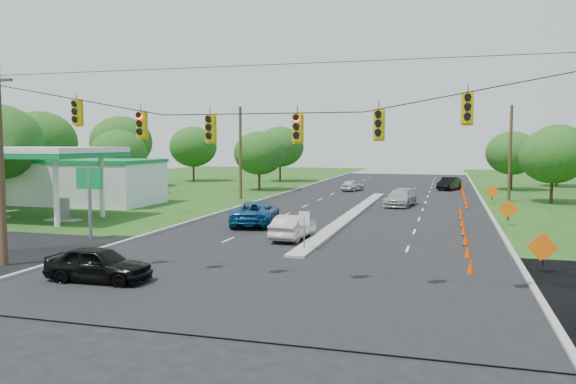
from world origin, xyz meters
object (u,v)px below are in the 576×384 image
(black_sedan, at_px, (99,264))
(white_sedan, at_px, (293,227))
(blue_pickup, at_px, (256,213))
(gas_station, at_px, (79,177))

(black_sedan, bearing_deg, white_sedan, -23.21)
(blue_pickup, bearing_deg, gas_station, -28.39)
(gas_station, bearing_deg, black_sedan, -52.38)
(gas_station, xyz_separation_m, white_sedan, (22.11, -10.79, -1.87))
(white_sedan, height_order, blue_pickup, blue_pickup)
(gas_station, xyz_separation_m, black_sedan, (17.37, -22.54, -1.86))
(black_sedan, relative_size, blue_pickup, 0.73)
(black_sedan, distance_m, blue_pickup, 16.45)
(gas_station, height_order, black_sedan, gas_station)
(white_sedan, bearing_deg, blue_pickup, -46.94)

